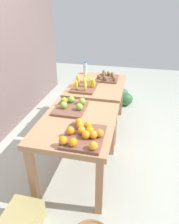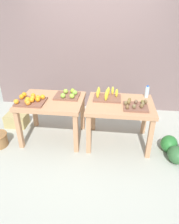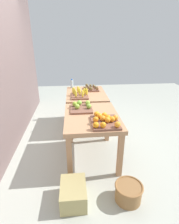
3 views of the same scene
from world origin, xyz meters
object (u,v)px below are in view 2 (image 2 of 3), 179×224
object	(u,v)px
orange_bin	(31,100)
apple_bin	(68,95)
display_table_left	(52,105)
kiwi_bin	(135,106)
display_table_right	(120,109)
water_bottle	(147,92)
banana_crate	(107,96)
watermelon_pile	(178,150)
cardboard_produce_box	(17,120)

from	to	relation	value
orange_bin	apple_bin	size ratio (longest dim) A/B	1.10
orange_bin	display_table_left	bearing A→B (deg)	27.40
display_table_left	kiwi_bin	bearing A→B (deg)	-5.20
display_table_right	water_bottle	bearing A→B (deg)	33.91
banana_crate	display_table_right	bearing A→B (deg)	-32.95
apple_bin	watermelon_pile	world-z (taller)	apple_bin
cardboard_produce_box	display_table_right	bearing A→B (deg)	-8.74
orange_bin	cardboard_produce_box	distance (m)	0.97
display_table_right	banana_crate	distance (m)	0.30
cardboard_produce_box	apple_bin	bearing A→B (deg)	-8.45
display_table_right	banana_crate	world-z (taller)	banana_crate
apple_bin	cardboard_produce_box	bearing A→B (deg)	171.55
display_table_left	watermelon_pile	size ratio (longest dim) A/B	1.67
water_bottle	display_table_left	bearing A→B (deg)	-169.48
water_bottle	cardboard_produce_box	world-z (taller)	water_bottle
orange_bin	display_table_right	bearing A→B (deg)	5.98
display_table_left	cardboard_produce_box	world-z (taller)	display_table_left
orange_bin	water_bottle	world-z (taller)	water_bottle
kiwi_bin	water_bottle	size ratio (longest dim) A/B	1.79
orange_bin	watermelon_pile	xyz separation A→B (m)	(2.33, -0.12, -0.65)
banana_crate	cardboard_produce_box	size ratio (longest dim) A/B	1.10
apple_bin	banana_crate	world-z (taller)	banana_crate
display_table_left	banana_crate	xyz separation A→B (m)	(0.90, 0.14, 0.15)
display_table_left	watermelon_pile	world-z (taller)	display_table_left
orange_bin	watermelon_pile	size ratio (longest dim) A/B	0.71
display_table_right	watermelon_pile	distance (m)	1.09
display_table_left	banana_crate	size ratio (longest dim) A/B	2.36
watermelon_pile	cardboard_produce_box	size ratio (longest dim) A/B	1.56
display_table_right	display_table_left	bearing A→B (deg)	180.00
display_table_right	apple_bin	bearing A→B (deg)	170.89
banana_crate	orange_bin	bearing A→B (deg)	-166.26
banana_crate	water_bottle	bearing A→B (deg)	12.61
banana_crate	apple_bin	bearing A→B (deg)	-179.67
display_table_right	water_bottle	distance (m)	0.55
apple_bin	kiwi_bin	size ratio (longest dim) A/B	1.09
watermelon_pile	cardboard_produce_box	distance (m)	2.94
kiwi_bin	watermelon_pile	bearing A→B (deg)	-11.91
orange_bin	apple_bin	world-z (taller)	apple_bin
orange_bin	cardboard_produce_box	world-z (taller)	orange_bin
orange_bin	kiwi_bin	bearing A→B (deg)	0.89
orange_bin	banana_crate	bearing A→B (deg)	13.74
display_table_right	water_bottle	size ratio (longest dim) A/B	5.07
orange_bin	kiwi_bin	xyz separation A→B (m)	(1.62, 0.03, -0.01)
kiwi_bin	watermelon_pile	distance (m)	0.97
apple_bin	watermelon_pile	xyz separation A→B (m)	(1.79, -0.41, -0.65)
watermelon_pile	display_table_left	bearing A→B (deg)	172.45
banana_crate	water_bottle	size ratio (longest dim) A/B	2.15
water_bottle	cardboard_produce_box	size ratio (longest dim) A/B	0.51
display_table_right	kiwi_bin	world-z (taller)	kiwi_bin
orange_bin	watermelon_pile	distance (m)	2.42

